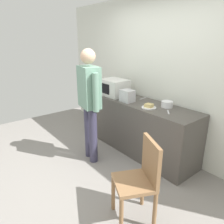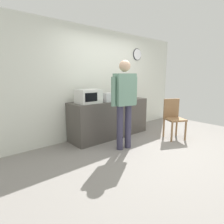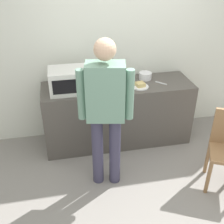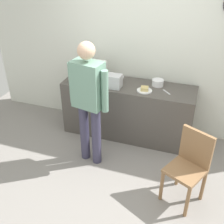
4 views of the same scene
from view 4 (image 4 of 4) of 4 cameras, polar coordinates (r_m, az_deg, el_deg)
ground_plane at (r=3.79m, az=-0.33°, el=-14.79°), size 6.00×6.00×0.00m
back_wall at (r=4.41m, az=6.68°, el=12.14°), size 5.40×0.13×2.60m
kitchen_counter at (r=4.46m, az=3.29°, el=0.40°), size 2.05×0.62×0.89m
microwave at (r=4.35m, az=-5.00°, el=8.27°), size 0.50×0.39×0.30m
sandwich_plate at (r=4.08m, az=6.73°, el=4.61°), size 0.22×0.22×0.07m
salad_bowl at (r=4.27m, az=9.43°, el=6.01°), size 0.18×0.18×0.10m
toaster at (r=4.13m, az=0.41°, el=6.39°), size 0.22×0.18×0.20m
fork_utensil at (r=4.47m, az=2.23°, el=7.01°), size 0.04×0.17×0.01m
spoon_utensil at (r=4.10m, az=11.22°, el=4.06°), size 0.13×0.14×0.01m
person_standing at (r=3.59m, az=-4.88°, el=3.13°), size 0.58×0.31×1.77m
wooden_chair at (r=3.42m, az=15.68°, el=-10.33°), size 0.53×0.53×0.94m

